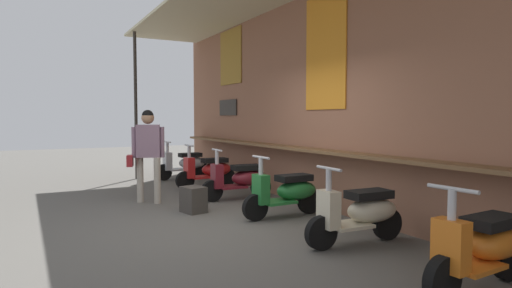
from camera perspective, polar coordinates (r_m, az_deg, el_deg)
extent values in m
plane|color=#56544F|center=(6.27, -4.23, -10.70)|extent=(35.60, 35.60, 0.00)
cube|color=#8C5B44|center=(7.17, 10.73, 6.78)|extent=(12.71, 0.25, 3.91)
cube|color=brown|center=(6.98, 8.70, -0.94)|extent=(11.44, 0.36, 0.05)
cube|color=olive|center=(10.41, -3.41, 11.52)|extent=(1.14, 0.02, 1.29)
cube|color=orange|center=(7.25, 9.24, 12.04)|extent=(1.04, 0.02, 1.88)
cube|color=#2D2823|center=(10.44, -3.77, 4.87)|extent=(0.95, 0.03, 0.38)
cylinder|color=#332D28|center=(11.17, -15.75, 4.99)|extent=(0.08, 0.08, 3.71)
ellipsoid|color=#B2B5BA|center=(11.02, -8.52, -2.48)|extent=(0.40, 0.71, 0.30)
cube|color=black|center=(10.98, -8.77, -1.45)|extent=(0.32, 0.56, 0.10)
cube|color=#B2B5BA|center=(10.91, -10.22, -3.34)|extent=(0.39, 0.51, 0.04)
cube|color=#B2B5BA|center=(10.79, -11.73, -2.26)|extent=(0.28, 0.17, 0.44)
cylinder|color=#B7B7BC|center=(10.78, -11.74, -1.58)|extent=(0.07, 0.07, 0.70)
cylinder|color=#B7B7BC|center=(10.76, -11.77, 0.28)|extent=(0.46, 0.05, 0.04)
cylinder|color=black|center=(10.79, -12.22, -3.71)|extent=(0.11, 0.40, 0.40)
cylinder|color=black|center=(11.14, -7.32, -3.44)|extent=(0.11, 0.40, 0.40)
ellipsoid|color=red|center=(9.56, -5.27, -3.36)|extent=(0.41, 0.71, 0.30)
cube|color=black|center=(9.52, -5.55, -2.18)|extent=(0.32, 0.56, 0.10)
cube|color=red|center=(9.44, -7.19, -4.38)|extent=(0.40, 0.51, 0.04)
cube|color=red|center=(9.29, -8.90, -3.15)|extent=(0.29, 0.17, 0.44)
cylinder|color=#B7B7BC|center=(9.28, -8.91, -2.35)|extent=(0.07, 0.07, 0.70)
cylinder|color=#B7B7BC|center=(9.25, -8.93, -0.19)|extent=(0.46, 0.05, 0.04)
cylinder|color=black|center=(9.29, -9.46, -4.83)|extent=(0.11, 0.40, 0.40)
cylinder|color=black|center=(9.69, -3.92, -4.45)|extent=(0.11, 0.40, 0.40)
ellipsoid|color=maroon|center=(8.17, -0.94, -4.51)|extent=(0.41, 0.72, 0.30)
cube|color=black|center=(8.12, -1.26, -3.14)|extent=(0.33, 0.56, 0.10)
cube|color=maroon|center=(8.05, -3.21, -5.72)|extent=(0.40, 0.52, 0.04)
cube|color=maroon|center=(7.91, -5.22, -4.28)|extent=(0.29, 0.17, 0.44)
cylinder|color=#B7B7BC|center=(7.89, -5.23, -3.34)|extent=(0.07, 0.07, 0.70)
cylinder|color=#B7B7BC|center=(7.86, -5.24, -0.81)|extent=(0.46, 0.06, 0.04)
cylinder|color=black|center=(7.91, -5.89, -6.25)|extent=(0.12, 0.40, 0.40)
cylinder|color=black|center=(8.30, 0.64, -5.78)|extent=(0.12, 0.40, 0.40)
ellipsoid|color=#237533|center=(6.79, 5.43, -6.15)|extent=(0.40, 0.71, 0.30)
cube|color=black|center=(6.73, 5.09, -4.51)|extent=(0.31, 0.56, 0.10)
cube|color=#237533|center=(6.63, 2.93, -7.70)|extent=(0.39, 0.51, 0.04)
cube|color=#237533|center=(6.43, 0.67, -6.05)|extent=(0.28, 0.17, 0.44)
cylinder|color=#B7B7BC|center=(6.41, 0.67, -4.90)|extent=(0.07, 0.07, 0.70)
cylinder|color=#B7B7BC|center=(6.37, 0.68, -1.79)|extent=(0.46, 0.05, 0.04)
cylinder|color=black|center=(6.43, -0.10, -8.49)|extent=(0.11, 0.40, 0.40)
cylinder|color=black|center=(6.97, 7.11, -7.58)|extent=(0.11, 0.40, 0.40)
ellipsoid|color=beige|center=(5.52, 15.22, -8.50)|extent=(0.41, 0.72, 0.30)
cube|color=black|center=(5.45, 14.86, -6.51)|extent=(0.33, 0.56, 0.10)
cube|color=beige|center=(5.33, 12.30, -10.53)|extent=(0.40, 0.52, 0.04)
cube|color=beige|center=(5.11, 9.65, -8.59)|extent=(0.29, 0.17, 0.44)
cylinder|color=#B7B7BC|center=(5.08, 9.67, -7.16)|extent=(0.07, 0.07, 0.70)
cylinder|color=#B7B7BC|center=(5.03, 9.71, -3.24)|extent=(0.46, 0.06, 0.04)
cylinder|color=black|center=(5.12, 8.69, -11.67)|extent=(0.12, 0.40, 0.40)
cylinder|color=black|center=(5.73, 17.11, -10.15)|extent=(0.12, 0.40, 0.40)
ellipsoid|color=orange|center=(4.55, 29.20, -11.38)|extent=(0.42, 0.72, 0.30)
cube|color=black|center=(4.47, 28.96, -9.02)|extent=(0.33, 0.57, 0.10)
cube|color=orange|center=(4.30, 26.79, -14.25)|extent=(0.41, 0.52, 0.04)
cube|color=orange|center=(4.00, 24.57, -12.26)|extent=(0.29, 0.17, 0.44)
cylinder|color=#B7B7BC|center=(3.97, 24.62, -10.45)|extent=(0.07, 0.07, 0.70)
cylinder|color=#B7B7BC|center=(3.90, 24.75, -5.45)|extent=(0.46, 0.06, 0.04)
cylinder|color=black|center=(4.00, 23.64, -16.29)|extent=(0.12, 0.40, 0.40)
cylinder|color=black|center=(4.82, 30.62, -13.07)|extent=(0.12, 0.40, 0.40)
cylinder|color=#ADA393|center=(7.89, -13.04, -4.77)|extent=(0.12, 0.12, 0.83)
cylinder|color=#ADA393|center=(8.08, -15.20, -4.62)|extent=(0.12, 0.12, 0.83)
cube|color=gray|center=(7.92, -14.21, 0.39)|extent=(0.32, 0.46, 0.59)
sphere|color=#A37556|center=(7.91, -14.25, 3.41)|extent=(0.22, 0.22, 0.22)
sphere|color=black|center=(7.91, -14.26, 3.69)|extent=(0.21, 0.21, 0.21)
cylinder|color=gray|center=(7.91, -12.42, 0.24)|extent=(0.08, 0.08, 0.55)
cylinder|color=gray|center=(7.94, -15.99, 0.20)|extent=(0.08, 0.08, 0.55)
cube|color=maroon|center=(7.95, -16.47, -2.16)|extent=(0.28, 0.17, 0.20)
cube|color=#3D3833|center=(7.07, -8.36, -7.35)|extent=(0.44, 0.38, 0.42)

